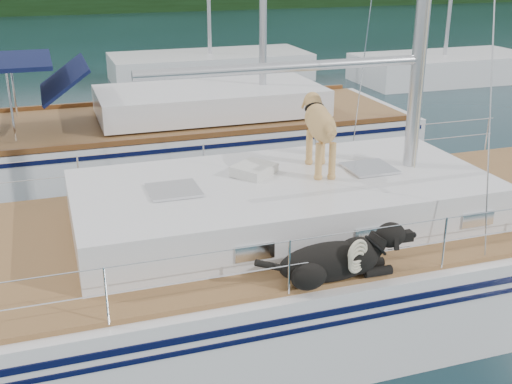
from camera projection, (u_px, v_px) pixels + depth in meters
name	position (u px, v px, depth m)	size (l,w,h in m)	color
ground	(225.00, 315.00, 8.44)	(120.00, 120.00, 0.00)	black
shore_bank	(60.00, 4.00, 49.21)	(92.00, 1.00, 1.20)	#595147
main_sailboat	(232.00, 268.00, 8.23)	(12.00, 3.82, 14.01)	white
neighbor_sailboat	(163.00, 141.00, 13.84)	(11.00, 3.50, 13.30)	white
bg_boat_center	(210.00, 67.00, 23.66)	(7.20, 3.00, 11.65)	white
bg_boat_east	(444.00, 68.00, 23.37)	(6.40, 3.00, 11.65)	white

